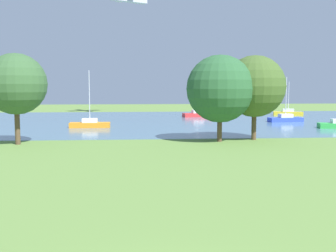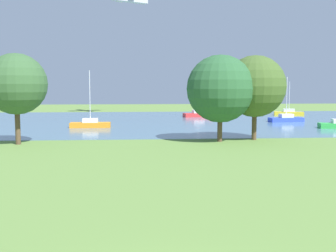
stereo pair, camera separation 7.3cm
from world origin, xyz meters
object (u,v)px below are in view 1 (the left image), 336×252
(sailboat_yellow, at_px, (288,113))
(tree_mid_shore, at_px, (255,86))
(sailboat_blue, at_px, (285,119))
(tree_east_far, at_px, (220,89))
(sailboat_red, at_px, (198,114))
(tree_east_near, at_px, (16,84))
(sailboat_orange, at_px, (90,124))

(sailboat_yellow, bearing_deg, tree_mid_shore, -115.85)
(sailboat_blue, bearing_deg, sailboat_yellow, 67.90)
(tree_east_far, bearing_deg, sailboat_red, 85.42)
(sailboat_blue, distance_m, tree_east_near, 36.90)
(tree_east_near, bearing_deg, sailboat_orange, 71.45)
(sailboat_orange, distance_m, tree_east_far, 19.19)
(sailboat_yellow, relative_size, tree_east_far, 0.72)
(sailboat_blue, bearing_deg, sailboat_orange, -167.67)
(sailboat_red, xyz_separation_m, sailboat_orange, (-15.43, -15.61, -0.01))
(sailboat_orange, xyz_separation_m, tree_east_far, (13.11, -13.34, 4.32))
(sailboat_blue, relative_size, tree_east_near, 0.79)
(sailboat_red, bearing_deg, sailboat_yellow, 7.69)
(sailboat_blue, xyz_separation_m, tree_east_far, (-13.17, -19.09, 4.32))
(sailboat_yellow, bearing_deg, sailboat_orange, -150.35)
(tree_east_near, bearing_deg, tree_mid_shore, 3.93)
(tree_east_near, distance_m, tree_mid_shore, 21.25)
(tree_east_far, bearing_deg, tree_mid_shore, 15.73)
(tree_east_far, relative_size, tree_mid_shore, 1.00)
(sailboat_yellow, distance_m, sailboat_red, 15.86)
(sailboat_yellow, distance_m, sailboat_orange, 35.84)
(sailboat_orange, height_order, tree_east_far, tree_east_far)
(sailboat_red, height_order, tree_east_near, tree_east_near)
(sailboat_orange, distance_m, tree_mid_shore, 21.16)
(sailboat_blue, height_order, sailboat_orange, sailboat_orange)
(sailboat_red, bearing_deg, sailboat_orange, -134.67)
(sailboat_yellow, height_order, sailboat_blue, sailboat_blue)
(sailboat_yellow, relative_size, sailboat_blue, 0.91)
(sailboat_yellow, xyz_separation_m, sailboat_red, (-15.72, -2.12, 0.02))
(tree_east_far, bearing_deg, sailboat_orange, 134.50)
(sailboat_blue, height_order, tree_mid_shore, tree_mid_shore)
(tree_east_near, bearing_deg, sailboat_blue, 32.33)
(sailboat_red, bearing_deg, tree_east_near, -124.29)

